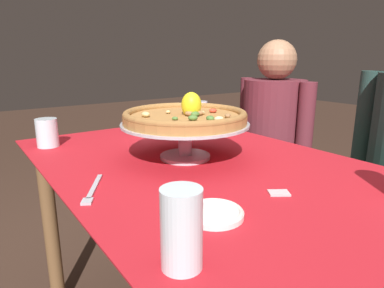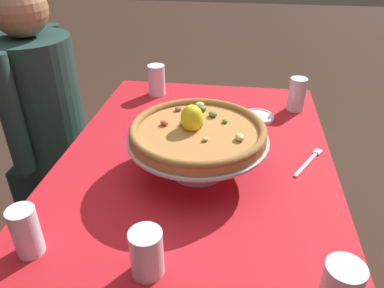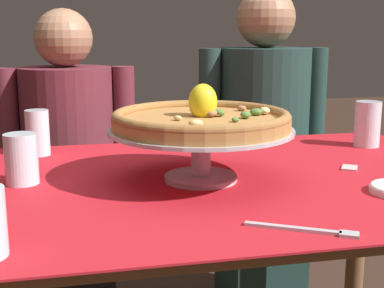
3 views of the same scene
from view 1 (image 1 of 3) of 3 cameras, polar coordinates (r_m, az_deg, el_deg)
name	(u,v)px [view 1 (image 1 of 3)]	position (r m, az deg, el deg)	size (l,w,h in m)	color
dining_table	(199,194)	(1.12, 1.11, -8.41)	(1.30, 0.88, 0.76)	brown
pizza_stand	(185,131)	(1.10, -1.18, 2.17)	(0.42, 0.42, 0.12)	#B7B7C1
pizza	(185,116)	(1.09, -1.13, 4.77)	(0.40, 0.40, 0.10)	#AD753D
water_glass_front_left	(47,135)	(1.37, -23.28, 1.45)	(0.08, 0.08, 0.11)	silver
water_glass_side_left	(145,123)	(1.47, -7.89, 3.53)	(0.07, 0.07, 0.11)	silver
water_glass_back_left	(201,116)	(1.60, 1.47, 4.73)	(0.06, 0.06, 0.12)	white
water_glass_front_right	(182,233)	(0.55, -1.78, -14.79)	(0.07, 0.07, 0.13)	silver
side_plate	(214,213)	(0.73, 3.74, -11.56)	(0.13, 0.13, 0.02)	white
dinner_fork	(93,190)	(0.89, -16.45, -7.51)	(0.18, 0.11, 0.01)	#B7B7C1
sugar_packet	(279,193)	(0.86, 14.48, -8.01)	(0.05, 0.04, 0.01)	beige
diner_left	(271,157)	(1.89, 13.21, -2.12)	(0.48, 0.32, 1.17)	black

